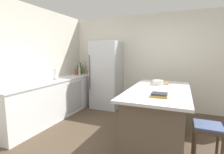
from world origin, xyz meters
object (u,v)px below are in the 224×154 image
(wine_bottle, at_px, (81,70))
(gin_bottle, at_px, (79,71))
(olive_oil_bottle, at_px, (86,69))
(vinegar_bottle, at_px, (83,70))
(cutting_board, at_px, (160,83))
(mixing_bowl, at_px, (158,82))
(sink_faucet, at_px, (44,74))
(hot_sauce_bottle, at_px, (76,73))
(kitchen_island, at_px, (158,114))
(refrigerator, at_px, (107,75))
(cookbook_stack, at_px, (159,95))
(paper_towel_roll, at_px, (55,74))
(syrup_bottle, at_px, (78,71))
(bar_stool, at_px, (208,133))

(wine_bottle, height_order, gin_bottle, wine_bottle)
(wine_bottle, bearing_deg, olive_oil_bottle, 41.37)
(vinegar_bottle, bearing_deg, cutting_board, -20.65)
(gin_bottle, xyz_separation_m, mixing_bowl, (2.32, -0.74, -0.08))
(olive_oil_bottle, bearing_deg, sink_faucet, -94.79)
(hot_sauce_bottle, bearing_deg, kitchen_island, -23.52)
(gin_bottle, height_order, cutting_board, gin_bottle)
(kitchen_island, relative_size, hot_sauce_bottle, 9.76)
(kitchen_island, relative_size, cutting_board, 5.22)
(kitchen_island, xyz_separation_m, mixing_bowl, (-0.08, 0.43, 0.50))
(refrigerator, xyz_separation_m, hot_sauce_bottle, (-0.85, -0.30, 0.06))
(sink_faucet, xyz_separation_m, olive_oil_bottle, (0.13, 1.56, -0.02))
(sink_faucet, xyz_separation_m, cutting_board, (2.46, 0.71, -0.14))
(vinegar_bottle, distance_m, mixing_bowl, 2.68)
(sink_faucet, height_order, mixing_bowl, sink_faucet)
(kitchen_island, bearing_deg, refrigerator, 139.64)
(sink_faucet, height_order, wine_bottle, wine_bottle)
(vinegar_bottle, xyz_separation_m, cookbook_stack, (2.59, -2.07, -0.08))
(sink_faucet, bearing_deg, cutting_board, 16.20)
(kitchen_island, height_order, gin_bottle, gin_bottle)
(olive_oil_bottle, height_order, wine_bottle, olive_oil_bottle)
(olive_oil_bottle, relative_size, cutting_board, 0.95)
(paper_towel_roll, relative_size, hot_sauce_bottle, 1.54)
(paper_towel_roll, relative_size, vinegar_bottle, 1.11)
(wine_bottle, relative_size, cutting_board, 0.90)
(wine_bottle, xyz_separation_m, gin_bottle, (0.09, -0.19, -0.01))
(syrup_bottle, xyz_separation_m, gin_bottle, (0.12, -0.10, 0.02))
(kitchen_island, xyz_separation_m, gin_bottle, (-2.40, 1.17, 0.58))
(refrigerator, height_order, hot_sauce_bottle, refrigerator)
(cookbook_stack, bearing_deg, sink_faucet, 170.50)
(hot_sauce_bottle, xyz_separation_m, mixing_bowl, (2.39, -0.65, -0.03))
(kitchen_island, relative_size, vinegar_bottle, 7.04)
(vinegar_bottle, bearing_deg, olive_oil_bottle, -29.13)
(kitchen_island, xyz_separation_m, bar_stool, (0.71, -0.58, 0.04))
(sink_faucet, relative_size, mixing_bowl, 1.45)
(kitchen_island, relative_size, olive_oil_bottle, 5.50)
(bar_stool, relative_size, mixing_bowl, 3.02)
(wine_bottle, distance_m, mixing_bowl, 2.58)
(refrigerator, relative_size, mixing_bowl, 9.06)
(vinegar_bottle, height_order, syrup_bottle, vinegar_bottle)
(refrigerator, height_order, vinegar_bottle, refrigerator)
(refrigerator, bearing_deg, sink_faucet, -120.93)
(olive_oil_bottle, distance_m, cutting_board, 2.48)
(gin_bottle, height_order, cookbook_stack, gin_bottle)
(refrigerator, distance_m, mixing_bowl, 1.81)
(syrup_bottle, xyz_separation_m, cookbook_stack, (2.59, -1.80, -0.07))
(wine_bottle, relative_size, syrup_bottle, 1.22)
(hot_sauce_bottle, bearing_deg, bar_stool, -27.57)
(wine_bottle, height_order, cutting_board, wine_bottle)
(olive_oil_bottle, bearing_deg, cutting_board, -20.10)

